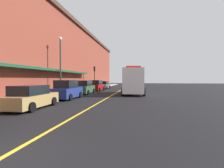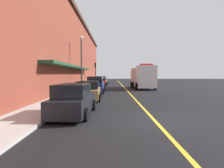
% 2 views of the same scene
% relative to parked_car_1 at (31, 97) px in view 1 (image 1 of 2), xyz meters
% --- Properties ---
extents(ground_plane, '(112.00, 112.00, 0.00)m').
position_rel_parked_car_1_xyz_m(ground_plane, '(3.96, 17.96, -0.76)').
color(ground_plane, black).
extents(sidewalk_left, '(2.40, 70.00, 0.15)m').
position_rel_parked_car_1_xyz_m(sidewalk_left, '(-2.24, 17.96, -0.69)').
color(sidewalk_left, '#ADA8A0').
rests_on(sidewalk_left, ground).
extents(lane_center_stripe, '(0.16, 70.00, 0.01)m').
position_rel_parked_car_1_xyz_m(lane_center_stripe, '(3.96, 17.96, -0.76)').
color(lane_center_stripe, gold).
rests_on(lane_center_stripe, ground).
extents(brick_building_left, '(14.18, 64.00, 12.01)m').
position_rel_parked_car_1_xyz_m(brick_building_left, '(-9.94, 16.95, 5.25)').
color(brick_building_left, brown).
rests_on(brick_building_left, ground).
extents(parked_car_1, '(2.12, 4.65, 1.61)m').
position_rel_parked_car_1_xyz_m(parked_car_1, '(0.00, 0.00, 0.00)').
color(parked_car_1, '#A5844C').
rests_on(parked_car_1, ground).
extents(parked_car_2, '(2.05, 4.32, 1.92)m').
position_rel_parked_car_1_xyz_m(parked_car_2, '(0.05, 5.73, 0.13)').
color(parked_car_2, navy).
rests_on(parked_car_2, ground).
extents(parked_car_3, '(2.06, 4.69, 1.85)m').
position_rel_parked_car_1_xyz_m(parked_car_3, '(-0.09, 11.76, 0.10)').
color(parked_car_3, '#2D5133').
rests_on(parked_car_3, ground).
extents(parked_car_4, '(2.12, 4.57, 1.85)m').
position_rel_parked_car_1_xyz_m(parked_car_4, '(-0.09, 18.04, 0.10)').
color(parked_car_4, maroon).
rests_on(parked_car_4, ground).
extents(parked_car_5, '(2.25, 4.28, 1.60)m').
position_rel_parked_car_1_xyz_m(parked_car_5, '(-0.08, 23.92, -0.00)').
color(parked_car_5, '#595B60').
rests_on(parked_car_5, ground).
extents(box_truck, '(3.02, 7.75, 3.60)m').
position_rel_parked_car_1_xyz_m(box_truck, '(6.56, 12.57, 0.95)').
color(box_truck, silver).
rests_on(box_truck, ground).
extents(parking_meter_0, '(0.14, 0.18, 1.33)m').
position_rel_parked_car_1_xyz_m(parking_meter_0, '(-1.39, 1.28, 0.30)').
color(parking_meter_0, '#4C4C51').
rests_on(parking_meter_0, sidewalk_left).
extents(parking_meter_1, '(0.14, 0.18, 1.33)m').
position_rel_parked_car_1_xyz_m(parking_meter_1, '(-1.39, 21.79, 0.30)').
color(parking_meter_1, '#4C4C51').
rests_on(parking_meter_1, sidewalk_left).
extents(street_lamp_left, '(0.44, 0.44, 6.94)m').
position_rel_parked_car_1_xyz_m(street_lamp_left, '(-1.99, 8.47, 3.64)').
color(street_lamp_left, '#33383D').
rests_on(street_lamp_left, sidewalk_left).
extents(traffic_light_near, '(0.38, 0.36, 4.30)m').
position_rel_parked_car_1_xyz_m(traffic_light_near, '(-1.33, 21.43, 2.39)').
color(traffic_light_near, '#232326').
rests_on(traffic_light_near, sidewalk_left).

